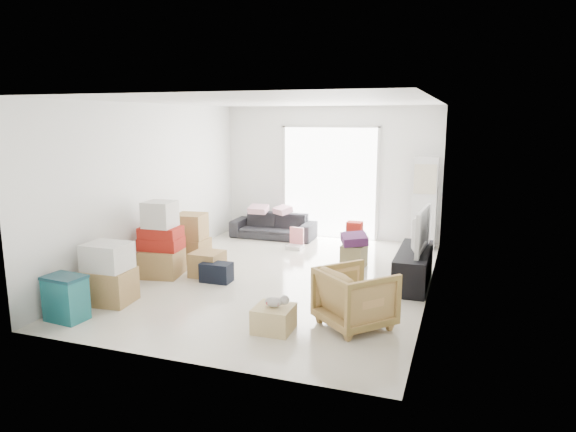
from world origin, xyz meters
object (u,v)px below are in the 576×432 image
(ac_tower, at_px, (425,203))
(wood_crate, at_px, (274,319))
(armchair, at_px, (356,295))
(television, at_px, (414,246))
(ottoman, at_px, (354,256))
(sofa, at_px, (273,222))
(tv_console, at_px, (413,267))
(kids_table, at_px, (354,231))
(storage_bins, at_px, (66,298))

(ac_tower, bearing_deg, wood_crate, -105.99)
(armchair, bearing_deg, television, -62.69)
(television, height_order, ottoman, television)
(television, xyz_separation_m, sofa, (-3.06, 2.11, -0.25))
(ac_tower, bearing_deg, armchair, -96.07)
(television, relative_size, armchair, 1.41)
(tv_console, height_order, armchair, armchair)
(tv_console, relative_size, kids_table, 2.63)
(ac_tower, distance_m, wood_crate, 4.83)
(storage_bins, bearing_deg, armchair, 16.15)
(ac_tower, relative_size, television, 1.57)
(storage_bins, bearing_deg, sofa, 80.48)
(armchair, xyz_separation_m, wood_crate, (-0.88, -0.44, -0.25))
(armchair, relative_size, kids_table, 1.35)
(armchair, bearing_deg, kids_table, -35.88)
(tv_console, height_order, storage_bins, storage_bins)
(tv_console, xyz_separation_m, television, (0.00, -0.00, 0.33))
(storage_bins, height_order, wood_crate, storage_bins)
(television, distance_m, sofa, 3.73)
(ac_tower, height_order, ottoman, ac_tower)
(television, relative_size, sofa, 0.64)
(armchair, height_order, wood_crate, armchair)
(ottoman, xyz_separation_m, wood_crate, (-0.33, -2.92, -0.04))
(ac_tower, xyz_separation_m, ottoman, (-0.99, -1.68, -0.69))
(tv_console, xyz_separation_m, wood_crate, (-1.37, -2.33, -0.11))
(armchair, xyz_separation_m, kids_table, (-0.73, 3.35, 0.02))
(wood_crate, bearing_deg, television, 59.61)
(ac_tower, bearing_deg, storage_bins, -126.84)
(storage_bins, bearing_deg, television, 36.40)
(sofa, bearing_deg, tv_console, -34.99)
(ac_tower, relative_size, tv_console, 1.13)
(ac_tower, height_order, sofa, ac_tower)
(sofa, height_order, ottoman, sofa)
(television, distance_m, ottoman, 1.26)
(wood_crate, bearing_deg, kids_table, 87.74)
(television, height_order, sofa, sofa)
(storage_bins, xyz_separation_m, wood_crate, (2.53, 0.55, -0.14))
(storage_bins, relative_size, ottoman, 1.53)
(sofa, distance_m, kids_table, 1.96)
(ac_tower, distance_m, armchair, 4.20)
(armchair, relative_size, storage_bins, 1.39)
(television, xyz_separation_m, kids_table, (-1.22, 1.46, -0.17))
(sofa, relative_size, ottoman, 4.67)
(ac_tower, distance_m, television, 2.28)
(tv_console, distance_m, armchair, 1.96)
(armchair, xyz_separation_m, ottoman, (-0.54, 2.48, -0.21))
(television, relative_size, wood_crate, 2.52)
(armchair, bearing_deg, tv_console, -62.69)
(kids_table, bearing_deg, wood_crate, -92.26)
(kids_table, bearing_deg, armchair, -77.78)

